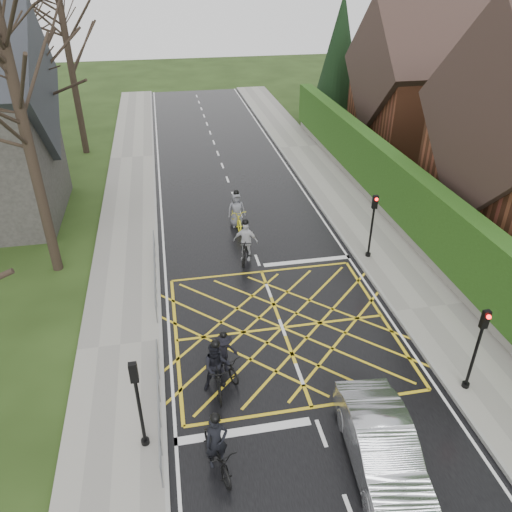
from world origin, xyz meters
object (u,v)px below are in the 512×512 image
object	(u,v)px
cyclist_mid	(224,358)
cyclist_front	(246,245)
cyclist_rear	(217,450)
cyclist_back	(217,371)
cyclist_lead	(237,214)
car	(382,449)

from	to	relation	value
cyclist_mid	cyclist_front	size ratio (longest dim) A/B	0.86
cyclist_rear	cyclist_back	world-z (taller)	cyclist_back
cyclist_rear	cyclist_mid	xyz separation A→B (m)	(0.68, 3.58, -0.01)
cyclist_rear	cyclist_front	xyz separation A→B (m)	(2.63, 10.68, 0.13)
cyclist_mid	cyclist_lead	xyz separation A→B (m)	(2.06, 10.49, 0.08)
cyclist_front	cyclist_lead	bearing A→B (deg)	107.05
cyclist_mid	car	size ratio (longest dim) A/B	0.40
cyclist_back	cyclist_lead	bearing A→B (deg)	78.12
cyclist_rear	cyclist_mid	size ratio (longest dim) A/B	1.15
cyclist_front	cyclist_rear	bearing A→B (deg)	-84.93
cyclist_back	cyclist_lead	xyz separation A→B (m)	(2.39, 11.22, -0.05)
cyclist_front	cyclist_back	bearing A→B (deg)	-87.38
cyclist_rear	cyclist_lead	xyz separation A→B (m)	(2.74, 14.08, 0.07)
cyclist_lead	cyclist_back	bearing A→B (deg)	-105.17
cyclist_rear	car	xyz separation A→B (m)	(4.37, -0.88, 0.12)
cyclist_lead	car	distance (m)	15.04
cyclist_back	cyclist_mid	xyz separation A→B (m)	(0.34, 0.72, -0.14)
car	cyclist_lead	bearing A→B (deg)	101.43
cyclist_front	cyclist_lead	distance (m)	3.40
cyclist_front	car	size ratio (longest dim) A/B	0.47
cyclist_rear	cyclist_back	xyz separation A→B (m)	(0.34, 2.86, 0.12)
cyclist_front	cyclist_lead	xyz separation A→B (m)	(0.11, 3.39, -0.06)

